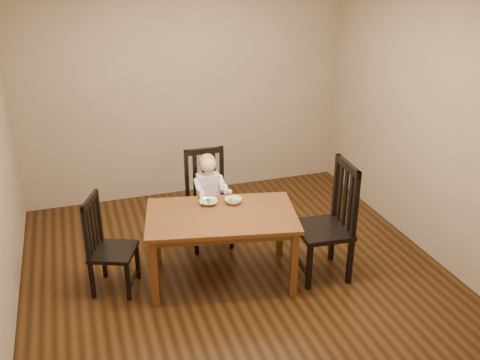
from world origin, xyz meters
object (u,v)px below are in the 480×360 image
object	(u,v)px
chair_left	(108,246)
bowl_veg	(233,201)
toddler	(209,190)
chair_right	(329,223)
bowl_peas	(208,202)
chair_child	(208,200)
dining_table	(221,222)

from	to	relation	value
chair_left	bowl_veg	xyz separation A→B (m)	(1.20, 0.03, 0.27)
toddler	bowl_veg	bearing A→B (deg)	103.90
chair_right	bowl_peas	world-z (taller)	chair_right
bowl_veg	chair_child	bearing A→B (deg)	101.83
dining_table	bowl_veg	bearing A→B (deg)	46.71
toddler	chair_right	bearing A→B (deg)	136.33
chair_child	toddler	xyz separation A→B (m)	(-0.00, -0.05, 0.13)
bowl_peas	dining_table	bearing A→B (deg)	-76.43
dining_table	chair_left	world-z (taller)	chair_left
chair_left	bowl_peas	distance (m)	1.01
dining_table	chair_right	xyz separation A→B (m)	(0.98, -0.23, -0.06)
toddler	bowl_veg	distance (m)	0.51
dining_table	chair_left	distance (m)	1.05
toddler	dining_table	bearing A→B (deg)	85.78
dining_table	toddler	xyz separation A→B (m)	(0.06, 0.67, 0.01)
chair_right	toddler	distance (m)	1.29
chair_right	dining_table	bearing A→B (deg)	80.64
chair_right	bowl_veg	distance (m)	0.92
dining_table	chair_child	size ratio (longest dim) A/B	1.48
toddler	bowl_veg	xyz separation A→B (m)	(0.11, -0.49, 0.09)
bowl_peas	chair_child	bearing A→B (deg)	76.43
chair_child	bowl_peas	distance (m)	0.54
dining_table	bowl_peas	xyz separation A→B (m)	(-0.06, 0.24, 0.10)
chair_child	bowl_veg	size ratio (longest dim) A/B	6.25
chair_child	toddler	size ratio (longest dim) A/B	1.96
chair_right	toddler	world-z (taller)	chair_right
chair_left	chair_right	xyz separation A→B (m)	(2.01, -0.39, 0.11)
bowl_veg	chair_left	bearing A→B (deg)	-178.71
bowl_peas	bowl_veg	size ratio (longest dim) A/B	1.04
bowl_peas	bowl_veg	bearing A→B (deg)	-13.43
chair_left	toddler	distance (m)	1.21
chair_right	bowl_peas	xyz separation A→B (m)	(-1.04, 0.47, 0.16)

